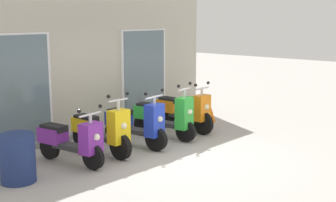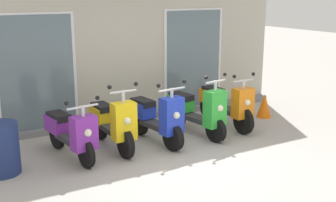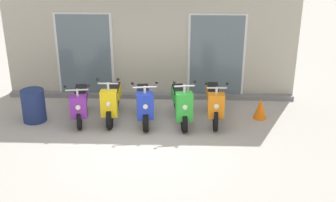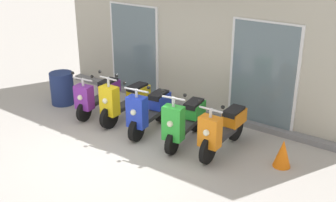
% 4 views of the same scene
% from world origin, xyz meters
% --- Properties ---
extents(ground_plane, '(40.00, 40.00, 0.00)m').
position_xyz_m(ground_plane, '(0.00, 0.00, 0.00)').
color(ground_plane, '#A8A39E').
extents(storefront_facade, '(7.67, 0.50, 4.04)m').
position_xyz_m(storefront_facade, '(0.00, 2.67, 1.95)').
color(storefront_facade, '#B2AD9E').
rests_on(storefront_facade, ground_plane).
extents(scooter_purple, '(0.61, 1.53, 1.11)m').
position_xyz_m(scooter_purple, '(-1.61, 1.04, 0.45)').
color(scooter_purple, black).
rests_on(scooter_purple, ground_plane).
extents(scooter_yellow, '(0.53, 1.60, 1.25)m').
position_xyz_m(scooter_yellow, '(-0.84, 1.10, 0.47)').
color(scooter_yellow, black).
rests_on(scooter_yellow, ground_plane).
extents(scooter_blue, '(0.61, 1.52, 1.21)m').
position_xyz_m(scooter_blue, '(-0.05, 0.96, 0.48)').
color(scooter_blue, black).
rests_on(scooter_blue, ground_plane).
extents(scooter_green, '(0.60, 1.56, 1.25)m').
position_xyz_m(scooter_green, '(0.83, 0.97, 0.49)').
color(scooter_green, black).
rests_on(scooter_green, ground_plane).
extents(scooter_orange, '(0.53, 1.64, 1.18)m').
position_xyz_m(scooter_orange, '(1.62, 1.11, 0.48)').
color(scooter_orange, black).
rests_on(scooter_orange, ground_plane).
extents(traffic_cone, '(0.32, 0.32, 0.52)m').
position_xyz_m(traffic_cone, '(2.76, 1.25, 0.26)').
color(traffic_cone, orange).
rests_on(traffic_cone, ground_plane).
extents(trash_bin, '(0.56, 0.56, 0.79)m').
position_xyz_m(trash_bin, '(-2.71, 0.93, 0.39)').
color(trash_bin, navy).
rests_on(trash_bin, ground_plane).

